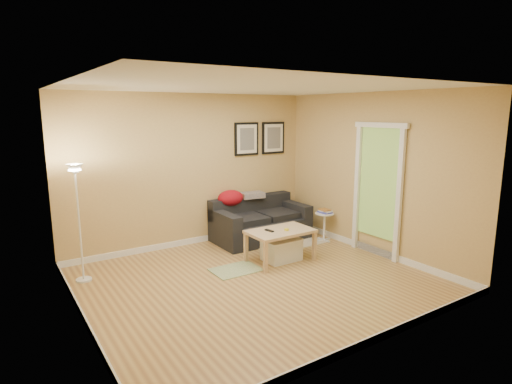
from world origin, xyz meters
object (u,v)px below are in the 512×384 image
at_px(side_table, 324,227).
at_px(book_stack, 325,211).
at_px(coffee_table, 280,246).
at_px(storage_bin, 281,249).
at_px(sofa, 261,219).
at_px(floor_lamp, 79,227).

distance_m(side_table, book_stack, 0.29).
relative_size(coffee_table, storage_bin, 1.75).
xyz_separation_m(sofa, coffee_table, (-0.38, -1.10, -0.12)).
relative_size(side_table, book_stack, 2.26).
relative_size(coffee_table, floor_lamp, 0.61).
bearing_deg(side_table, book_stack, 30.27).
relative_size(sofa, coffee_table, 1.70).
distance_m(coffee_table, storage_bin, 0.09).
bearing_deg(sofa, side_table, -36.57).
distance_m(storage_bin, book_stack, 1.38).
relative_size(sofa, book_stack, 7.54).
xyz_separation_m(sofa, floor_lamp, (-3.10, -0.23, 0.40)).
height_order(sofa, floor_lamp, floor_lamp).
height_order(sofa, side_table, sofa).
distance_m(sofa, book_stack, 1.16).
bearing_deg(coffee_table, book_stack, 23.67).
height_order(book_stack, floor_lamp, floor_lamp).
height_order(coffee_table, floor_lamp, floor_lamp).
distance_m(coffee_table, side_table, 1.36).
distance_m(sofa, floor_lamp, 3.14).
bearing_deg(coffee_table, sofa, 76.61).
relative_size(sofa, floor_lamp, 1.04).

